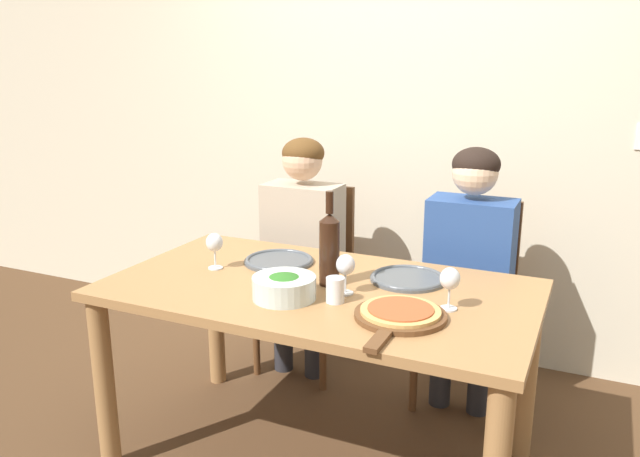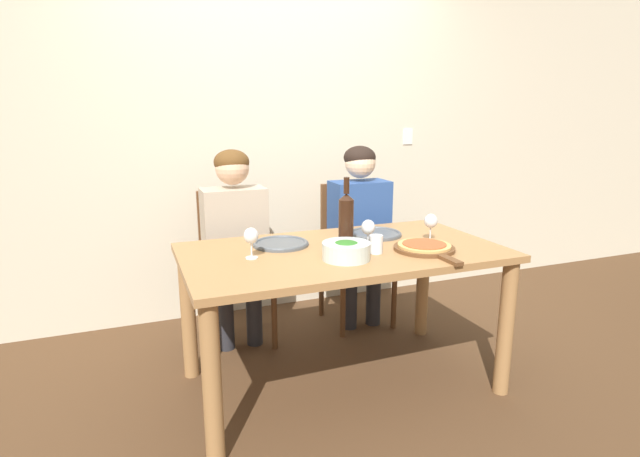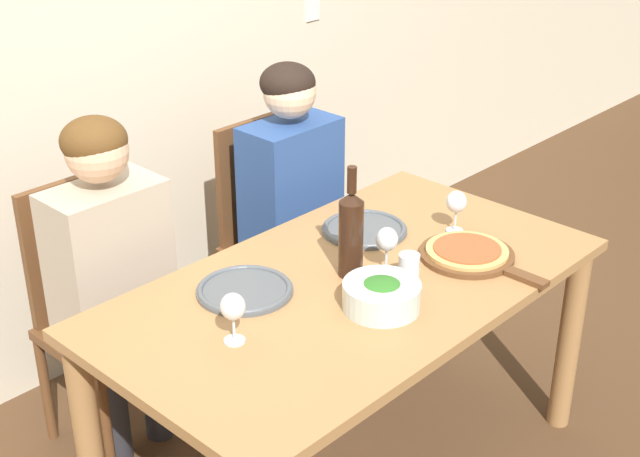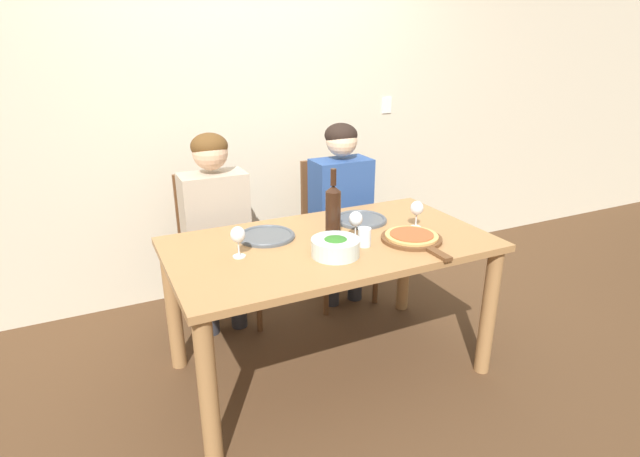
{
  "view_description": "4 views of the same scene",
  "coord_description": "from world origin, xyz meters",
  "px_view_note": "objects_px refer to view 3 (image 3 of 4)",
  "views": [
    {
      "loc": [
        0.94,
        -2.03,
        1.58
      ],
      "look_at": [
        -0.04,
        0.1,
        0.96
      ],
      "focal_mm": 35.0,
      "sensor_mm": 36.0,
      "label": 1
    },
    {
      "loc": [
        -1.01,
        -2.24,
        1.45
      ],
      "look_at": [
        -0.13,
        -0.02,
        0.88
      ],
      "focal_mm": 28.0,
      "sensor_mm": 36.0,
      "label": 2
    },
    {
      "loc": [
        -1.81,
        -1.58,
        2.12
      ],
      "look_at": [
        -0.02,
        0.12,
        0.91
      ],
      "focal_mm": 50.0,
      "sensor_mm": 36.0,
      "label": 3
    },
    {
      "loc": [
        -1.06,
        -2.08,
        1.7
      ],
      "look_at": [
        -0.05,
        0.01,
        0.83
      ],
      "focal_mm": 28.0,
      "sensor_mm": 36.0,
      "label": 4
    }
  ],
  "objects_px": {
    "person_woman": "(112,260)",
    "pizza_on_board": "(469,254)",
    "water_tumbler": "(409,268)",
    "broccoli_bowl": "(382,295)",
    "dinner_plate_left": "(245,290)",
    "person_man": "(294,186)",
    "chair_left": "(100,308)",
    "wine_bottle": "(351,232)",
    "dinner_plate_right": "(364,229)",
    "wine_glass_left": "(233,309)",
    "chair_right": "(275,230)",
    "wine_glass_centre": "(387,241)",
    "wine_glass_right": "(456,204)"
  },
  "relations": [
    {
      "from": "person_man",
      "to": "pizza_on_board",
      "type": "distance_m",
      "value": 0.86
    },
    {
      "from": "wine_bottle",
      "to": "wine_glass_right",
      "type": "bearing_deg",
      "value": -6.92
    },
    {
      "from": "person_woman",
      "to": "wine_glass_left",
      "type": "height_order",
      "value": "person_woman"
    },
    {
      "from": "broccoli_bowl",
      "to": "wine_glass_left",
      "type": "bearing_deg",
      "value": 156.76
    },
    {
      "from": "wine_glass_centre",
      "to": "water_tumbler",
      "type": "height_order",
      "value": "wine_glass_centre"
    },
    {
      "from": "chair_right",
      "to": "water_tumbler",
      "type": "xyz_separation_m",
      "value": [
        -0.31,
        -0.92,
        0.29
      ]
    },
    {
      "from": "chair_left",
      "to": "water_tumbler",
      "type": "bearing_deg",
      "value": -59.98
    },
    {
      "from": "chair_left",
      "to": "broccoli_bowl",
      "type": "xyz_separation_m",
      "value": [
        0.35,
        -0.97,
        0.29
      ]
    },
    {
      "from": "broccoli_bowl",
      "to": "wine_bottle",
      "type": "bearing_deg",
      "value": 66.11
    },
    {
      "from": "chair_right",
      "to": "water_tumbler",
      "type": "height_order",
      "value": "chair_right"
    },
    {
      "from": "person_man",
      "to": "water_tumbler",
      "type": "height_order",
      "value": "person_man"
    },
    {
      "from": "pizza_on_board",
      "to": "wine_glass_centre",
      "type": "bearing_deg",
      "value": 150.99
    },
    {
      "from": "chair_right",
      "to": "wine_glass_right",
      "type": "relative_size",
      "value": 6.35
    },
    {
      "from": "chair_right",
      "to": "water_tumbler",
      "type": "bearing_deg",
      "value": -108.46
    },
    {
      "from": "chair_left",
      "to": "chair_right",
      "type": "relative_size",
      "value": 1.0
    },
    {
      "from": "wine_bottle",
      "to": "wine_glass_right",
      "type": "height_order",
      "value": "wine_bottle"
    },
    {
      "from": "wine_glass_right",
      "to": "water_tumbler",
      "type": "height_order",
      "value": "wine_glass_right"
    },
    {
      "from": "chair_right",
      "to": "broccoli_bowl",
      "type": "relative_size",
      "value": 4.16
    },
    {
      "from": "dinner_plate_right",
      "to": "person_woman",
      "type": "bearing_deg",
      "value": 145.46
    },
    {
      "from": "broccoli_bowl",
      "to": "wine_glass_centre",
      "type": "distance_m",
      "value": 0.23
    },
    {
      "from": "pizza_on_board",
      "to": "person_woman",
      "type": "bearing_deg",
      "value": 132.56
    },
    {
      "from": "wine_bottle",
      "to": "person_woman",
      "type": "bearing_deg",
      "value": 124.11
    },
    {
      "from": "wine_bottle",
      "to": "wine_glass_left",
      "type": "height_order",
      "value": "wine_bottle"
    },
    {
      "from": "pizza_on_board",
      "to": "water_tumbler",
      "type": "height_order",
      "value": "water_tumbler"
    },
    {
      "from": "chair_right",
      "to": "person_man",
      "type": "height_order",
      "value": "person_man"
    },
    {
      "from": "person_woman",
      "to": "broccoli_bowl",
      "type": "height_order",
      "value": "person_woman"
    },
    {
      "from": "chair_left",
      "to": "wine_bottle",
      "type": "xyz_separation_m",
      "value": [
        0.44,
        -0.77,
        0.4
      ]
    },
    {
      "from": "chair_left",
      "to": "person_woman",
      "type": "relative_size",
      "value": 0.78
    },
    {
      "from": "wine_glass_right",
      "to": "wine_glass_centre",
      "type": "xyz_separation_m",
      "value": [
        -0.38,
        -0.01,
        0.0
      ]
    },
    {
      "from": "dinner_plate_left",
      "to": "dinner_plate_right",
      "type": "xyz_separation_m",
      "value": [
        0.56,
        0.01,
        0.0
      ]
    },
    {
      "from": "broccoli_bowl",
      "to": "dinner_plate_left",
      "type": "height_order",
      "value": "broccoli_bowl"
    },
    {
      "from": "chair_left",
      "to": "wine_glass_right",
      "type": "relative_size",
      "value": 6.35
    },
    {
      "from": "dinner_plate_right",
      "to": "water_tumbler",
      "type": "distance_m",
      "value": 0.37
    },
    {
      "from": "chair_left",
      "to": "wine_bottle",
      "type": "height_order",
      "value": "wine_bottle"
    },
    {
      "from": "chair_left",
      "to": "person_woman",
      "type": "xyz_separation_m",
      "value": [
        -0.0,
        -0.11,
        0.23
      ]
    },
    {
      "from": "chair_right",
      "to": "person_woman",
      "type": "bearing_deg",
      "value": -172.25
    },
    {
      "from": "wine_bottle",
      "to": "chair_left",
      "type": "bearing_deg",
      "value": 119.94
    },
    {
      "from": "chair_right",
      "to": "wine_glass_centre",
      "type": "xyz_separation_m",
      "value": [
        -0.31,
        -0.83,
        0.35
      ]
    },
    {
      "from": "person_woman",
      "to": "wine_glass_left",
      "type": "distance_m",
      "value": 0.69
    },
    {
      "from": "person_woman",
      "to": "pizza_on_board",
      "type": "xyz_separation_m",
      "value": [
        0.79,
        -0.86,
        0.03
      ]
    },
    {
      "from": "broccoli_bowl",
      "to": "wine_glass_centre",
      "type": "height_order",
      "value": "wine_glass_centre"
    },
    {
      "from": "dinner_plate_left",
      "to": "broccoli_bowl",
      "type": "bearing_deg",
      "value": -59.03
    },
    {
      "from": "chair_left",
      "to": "person_woman",
      "type": "bearing_deg",
      "value": -90.0
    },
    {
      "from": "chair_right",
      "to": "wine_bottle",
      "type": "height_order",
      "value": "wine_bottle"
    },
    {
      "from": "dinner_plate_left",
      "to": "water_tumbler",
      "type": "relative_size",
      "value": 3.23
    },
    {
      "from": "dinner_plate_right",
      "to": "wine_glass_left",
      "type": "xyz_separation_m",
      "value": [
        -0.77,
        -0.19,
        0.1
      ]
    },
    {
      "from": "wine_glass_right",
      "to": "person_woman",
      "type": "bearing_deg",
      "value": 142.24
    },
    {
      "from": "wine_glass_right",
      "to": "wine_glass_centre",
      "type": "distance_m",
      "value": 0.38
    },
    {
      "from": "dinner_plate_right",
      "to": "wine_glass_left",
      "type": "bearing_deg",
      "value": -166.04
    },
    {
      "from": "broccoli_bowl",
      "to": "wine_glass_left",
      "type": "relative_size",
      "value": 1.53
    }
  ]
}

